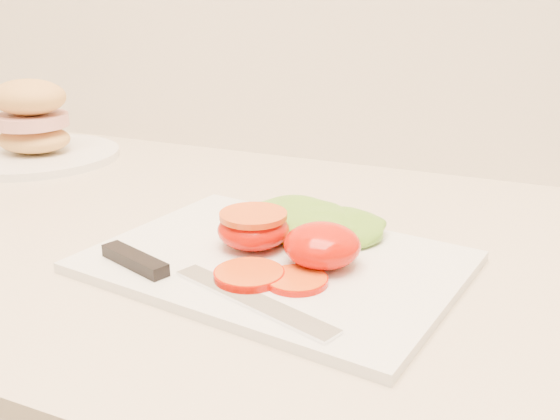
% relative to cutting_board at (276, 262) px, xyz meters
% --- Properties ---
extents(cutting_board, '(0.37, 0.29, 0.01)m').
position_rel_cutting_board_xyz_m(cutting_board, '(0.00, 0.00, 0.00)').
color(cutting_board, silver).
rests_on(cutting_board, counter).
extents(tomato_half_dome, '(0.07, 0.07, 0.04)m').
position_rel_cutting_board_xyz_m(tomato_half_dome, '(0.05, 0.00, 0.02)').
color(tomato_half_dome, '#D60A00').
rests_on(tomato_half_dome, cutting_board).
extents(tomato_half_cut, '(0.07, 0.07, 0.04)m').
position_rel_cutting_board_xyz_m(tomato_half_cut, '(-0.03, 0.02, 0.02)').
color(tomato_half_cut, '#D60A00').
rests_on(tomato_half_cut, cutting_board).
extents(tomato_slice_0, '(0.06, 0.06, 0.01)m').
position_rel_cutting_board_xyz_m(tomato_slice_0, '(-0.00, -0.05, 0.01)').
color(tomato_slice_0, orange).
rests_on(tomato_slice_0, cutting_board).
extents(tomato_slice_1, '(0.05, 0.05, 0.01)m').
position_rel_cutting_board_xyz_m(tomato_slice_1, '(0.04, -0.04, 0.01)').
color(tomato_slice_1, orange).
rests_on(tomato_slice_1, cutting_board).
extents(lettuce_leaf_0, '(0.16, 0.13, 0.02)m').
position_rel_cutting_board_xyz_m(lettuce_leaf_0, '(-0.00, 0.07, 0.02)').
color(lettuce_leaf_0, '#79AF2E').
rests_on(lettuce_leaf_0, cutting_board).
extents(lettuce_leaf_1, '(0.13, 0.12, 0.02)m').
position_rel_cutting_board_xyz_m(lettuce_leaf_1, '(0.04, 0.07, 0.02)').
color(lettuce_leaf_1, '#79AF2E').
rests_on(lettuce_leaf_1, cutting_board).
extents(knife, '(0.26, 0.08, 0.01)m').
position_rel_cutting_board_xyz_m(knife, '(-0.06, -0.08, 0.01)').
color(knife, silver).
rests_on(knife, cutting_board).
extents(sandwich_plate, '(0.25, 0.25, 0.12)m').
position_rel_cutting_board_xyz_m(sandwich_plate, '(-0.51, 0.21, 0.04)').
color(sandwich_plate, white).
rests_on(sandwich_plate, counter).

